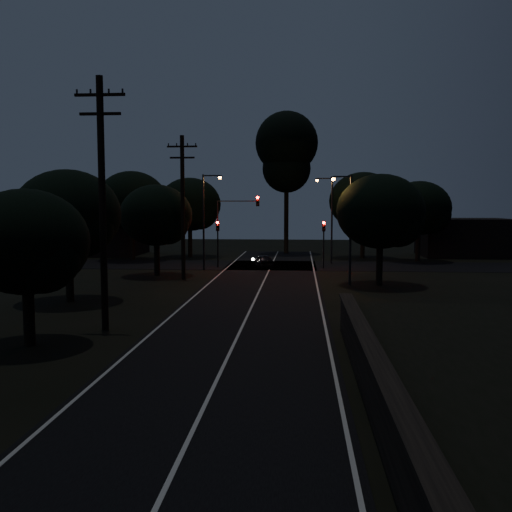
{
  "coord_description": "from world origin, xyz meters",
  "views": [
    {
      "loc": [
        2.59,
        -9.25,
        5.55
      ],
      "look_at": [
        0.0,
        24.0,
        2.5
      ],
      "focal_mm": 40.0,
      "sensor_mm": 36.0,
      "label": 1
    }
  ],
  "objects": [
    {
      "name": "utility_pole_mid",
      "position": [
        -6.0,
        15.0,
        5.74
      ],
      "size": [
        2.2,
        0.3,
        11.0
      ],
      "color": "black",
      "rests_on": "ground"
    },
    {
      "name": "tree_right_a",
      "position": [
        8.21,
        29.88,
        4.92
      ],
      "size": [
        5.97,
        5.97,
        7.59
      ],
      "color": "black",
      "rests_on": "ground"
    },
    {
      "name": "building_right",
      "position": [
        20.0,
        53.0,
        2.0
      ],
      "size": [
        9.0,
        7.0,
        4.0
      ],
      "primitive_type": "cube",
      "color": "black",
      "rests_on": "ground"
    },
    {
      "name": "utility_pole_far",
      "position": [
        -6.0,
        32.0,
        5.48
      ],
      "size": [
        2.2,
        0.3,
        10.5
      ],
      "color": "black",
      "rests_on": "ground"
    },
    {
      "name": "car",
      "position": [
        -0.62,
        40.14,
        0.58
      ],
      "size": [
        2.28,
        3.66,
        1.16
      ],
      "primitive_type": "imported",
      "rotation": [
        0.0,
        0.0,
        3.43
      ],
      "color": "black",
      "rests_on": "ground"
    },
    {
      "name": "streetlight_b",
      "position": [
        5.31,
        44.0,
        4.64
      ],
      "size": [
        1.66,
        0.26,
        8.0
      ],
      "color": "black",
      "rests_on": "ground"
    },
    {
      "name": "signal_right",
      "position": [
        4.6,
        39.99,
        2.84
      ],
      "size": [
        0.28,
        0.35,
        4.1
      ],
      "color": "black",
      "rests_on": "ground"
    },
    {
      "name": "tree_left_c",
      "position": [
        -10.29,
        21.88,
        4.84
      ],
      "size": [
        5.93,
        5.93,
        7.49
      ],
      "color": "black",
      "rests_on": "ground"
    },
    {
      "name": "tall_pine",
      "position": [
        1.0,
        55.0,
        11.41
      ],
      "size": [
        6.96,
        6.96,
        15.81
      ],
      "color": "black",
      "rests_on": "ground"
    },
    {
      "name": "tree_far_ne",
      "position": [
        9.25,
        49.86,
        5.7
      ],
      "size": [
        6.97,
        6.97,
        8.81
      ],
      "color": "black",
      "rests_on": "ground"
    },
    {
      "name": "tree_far_w",
      "position": [
        -13.76,
        45.86,
        5.71
      ],
      "size": [
        6.89,
        6.89,
        8.78
      ],
      "color": "black",
      "rests_on": "ground"
    },
    {
      "name": "tree_far_e",
      "position": [
        14.22,
        46.88,
        5.03
      ],
      "size": [
        6.12,
        6.12,
        7.77
      ],
      "color": "black",
      "rests_on": "ground"
    },
    {
      "name": "tree_far_nw",
      "position": [
        -8.77,
        49.87,
        5.37
      ],
      "size": [
        6.55,
        6.55,
        8.3
      ],
      "color": "black",
      "rests_on": "ground"
    },
    {
      "name": "tree_left_b",
      "position": [
        -7.83,
        11.9,
        3.98
      ],
      "size": [
        4.84,
        4.84,
        6.15
      ],
      "color": "black",
      "rests_on": "ground"
    },
    {
      "name": "streetlight_a",
      "position": [
        -5.31,
        38.0,
        4.64
      ],
      "size": [
        1.66,
        0.26,
        8.0
      ],
      "color": "black",
      "rests_on": "ground"
    },
    {
      "name": "signal_mast",
      "position": [
        -2.91,
        39.99,
        4.34
      ],
      "size": [
        3.7,
        0.35,
        6.25
      ],
      "color": "black",
      "rests_on": "ground"
    },
    {
      "name": "signal_left",
      "position": [
        -4.6,
        39.99,
        2.84
      ],
      "size": [
        0.28,
        0.35,
        4.1
      ],
      "color": "black",
      "rests_on": "ground"
    },
    {
      "name": "streetlight_c",
      "position": [
        5.83,
        30.0,
        4.35
      ],
      "size": [
        1.46,
        0.26,
        7.5
      ],
      "color": "black",
      "rests_on": "ground"
    },
    {
      "name": "building_left",
      "position": [
        -20.0,
        52.0,
        2.2
      ],
      "size": [
        10.0,
        8.0,
        4.4
      ],
      "primitive_type": "cube",
      "color": "black",
      "rests_on": "ground"
    },
    {
      "name": "road_surface",
      "position": [
        0.0,
        31.12,
        0.01
      ],
      "size": [
        60.0,
        70.0,
        0.03
      ],
      "color": "black",
      "rests_on": "ground"
    },
    {
      "name": "tree_left_d",
      "position": [
        -8.3,
        33.89,
        4.57
      ],
      "size": [
        5.56,
        5.56,
        7.05
      ],
      "color": "black",
      "rests_on": "ground"
    }
  ]
}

